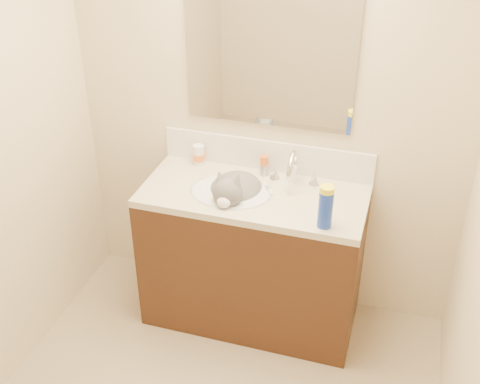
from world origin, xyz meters
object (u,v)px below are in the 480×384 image
Objects in this scene: vanity_cabinet at (253,259)px; basin at (230,203)px; spray_can at (325,209)px; pill_bottle at (199,155)px; cat at (235,194)px; faucet at (293,171)px; silver_jar at (264,170)px; amber_bottle at (264,165)px.

basin is (-0.12, -0.03, 0.38)m from vanity_cabinet.
vanity_cabinet is 6.20× the size of spray_can.
pill_bottle is at bearing 152.75° from spray_can.
faucet is at bearing 26.07° from cat.
faucet is at bearing -19.76° from silver_jar.
faucet is 0.57m from pill_bottle.
faucet reaches higher than spray_can.
spray_can is (0.41, -0.40, 0.07)m from silver_jar.
cat is at bearing 159.03° from spray_can.
spray_can is (0.23, -0.34, 0.01)m from faucet.
pill_bottle is 0.38m from amber_bottle.
amber_bottle is 0.55× the size of spray_can.
faucet is 0.20m from amber_bottle.
spray_can is (0.41, -0.20, 0.55)m from vanity_cabinet.
pill_bottle is 0.61× the size of spray_can.
faucet reaches higher than silver_jar.
spray_can reaches higher than amber_bottle.
pill_bottle is (-0.39, 0.21, 0.51)m from vanity_cabinet.
cat is at bearing -153.31° from faucet.
cat is (0.02, 0.02, 0.04)m from basin.
pill_bottle is (-0.28, 0.21, 0.09)m from cat.
cat reaches higher than amber_bottle.
faucet is 4.71× the size of silver_jar.
amber_bottle reaches higher than basin.
pill_bottle is at bearing -178.75° from amber_bottle.
vanity_cabinet is 0.67m from pill_bottle.
spray_can is at bearing -26.15° from vanity_cabinet.
cat is at bearing 55.56° from basin.
faucet reaches higher than basin.
vanity_cabinet is at bearing 14.04° from basin.
silver_jar is at bearing 88.44° from vanity_cabinet.
pill_bottle is 0.39m from silver_jar.
cat is 0.26m from amber_bottle.
amber_bottle is at bearing 65.09° from cat.
spray_can is at bearing -17.97° from basin.
amber_bottle is (0.10, 0.22, 0.08)m from cat.
spray_can is at bearing -44.60° from silver_jar.
basin is at bearing -125.05° from cat.
faucet is 1.45× the size of spray_can.
cat reaches higher than silver_jar.
spray_can is at bearing -21.58° from cat.
vanity_cabinet is at bearing -89.33° from amber_bottle.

